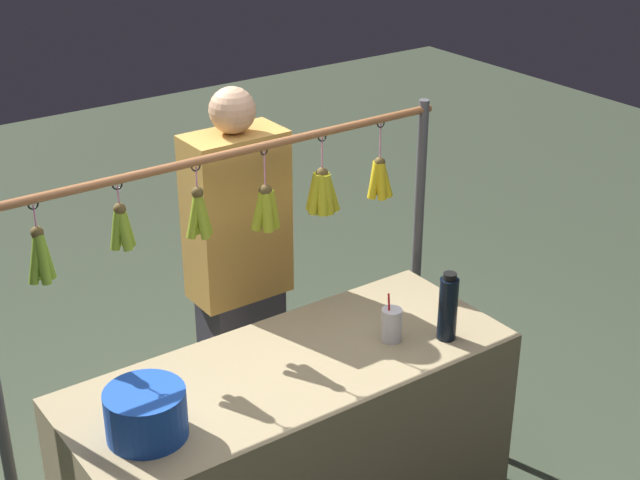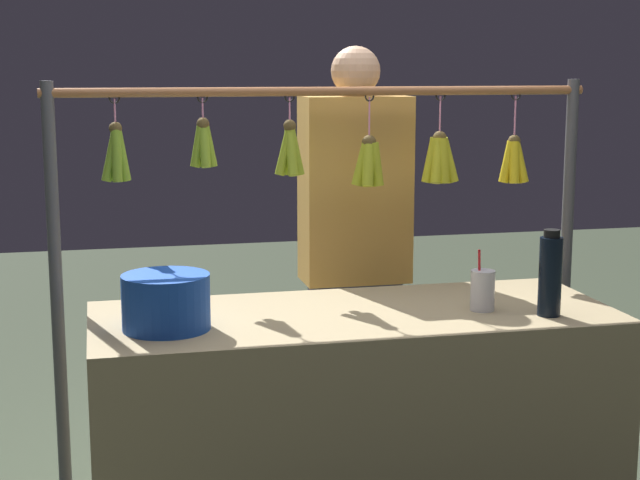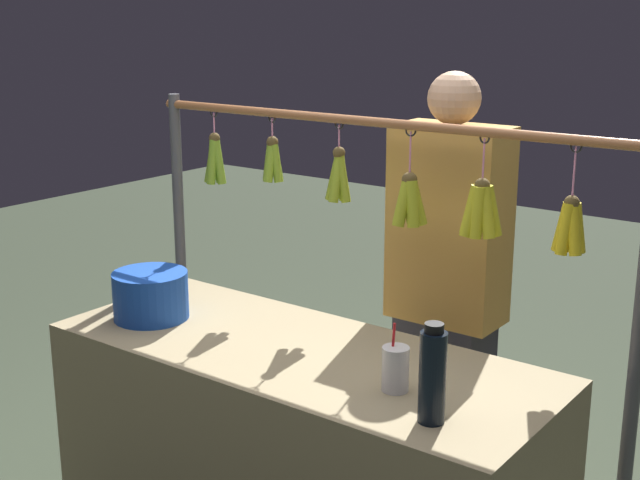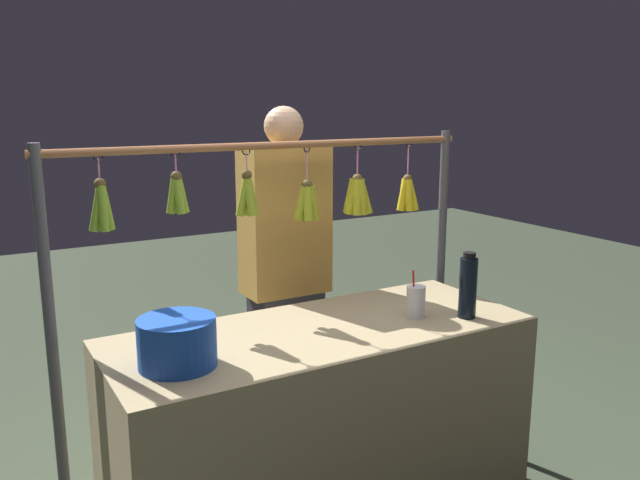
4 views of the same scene
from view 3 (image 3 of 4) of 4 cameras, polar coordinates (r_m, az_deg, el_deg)
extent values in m
cube|color=tan|center=(2.99, -1.35, -14.90)|extent=(1.68, 0.67, 0.86)
cylinder|color=#4C4C51|center=(2.76, 19.85, -9.95)|extent=(0.04, 0.04, 1.59)
cylinder|color=#4C4C51|center=(3.70, -9.07, -2.91)|extent=(0.04, 0.04, 1.59)
cylinder|color=#9E6038|center=(2.94, 3.36, 7.78)|extent=(1.94, 0.03, 0.03)
torus|color=black|center=(2.62, 16.50, 5.93)|extent=(0.04, 0.01, 0.04)
cylinder|color=pink|center=(2.64, 16.36, 4.11)|extent=(0.01, 0.01, 0.17)
sphere|color=brown|center=(2.65, 16.23, 2.35)|extent=(0.05, 0.05, 0.05)
cylinder|color=yellow|center=(2.68, 15.69, 0.83)|extent=(0.06, 0.04, 0.16)
cylinder|color=yellow|center=(2.65, 15.83, 0.68)|extent=(0.04, 0.06, 0.16)
cylinder|color=yellow|center=(2.65, 16.36, 0.63)|extent=(0.07, 0.06, 0.16)
cylinder|color=yellow|center=(2.68, 16.57, 0.75)|extent=(0.06, 0.05, 0.16)
cylinder|color=yellow|center=(2.69, 16.14, 0.86)|extent=(0.04, 0.06, 0.16)
torus|color=black|center=(2.74, 10.78, 6.62)|extent=(0.04, 0.01, 0.04)
cylinder|color=pink|center=(2.75, 10.70, 5.05)|extent=(0.01, 0.01, 0.15)
sphere|color=brown|center=(2.76, 10.63, 3.53)|extent=(0.05, 0.05, 0.05)
cylinder|color=gold|center=(2.79, 9.91, 1.97)|extent=(0.07, 0.04, 0.17)
cylinder|color=gold|center=(2.76, 9.96, 1.84)|extent=(0.06, 0.07, 0.17)
cylinder|color=gold|center=(2.75, 10.32, 1.76)|extent=(0.04, 0.06, 0.17)
cylinder|color=gold|center=(2.75, 10.91, 1.75)|extent=(0.08, 0.06, 0.17)
cylinder|color=gold|center=(2.78, 11.23, 1.87)|extent=(0.07, 0.06, 0.17)
cylinder|color=gold|center=(2.80, 10.97, 1.99)|extent=(0.05, 0.07, 0.17)
cylinder|color=gold|center=(2.81, 10.39, 2.05)|extent=(0.06, 0.06, 0.17)
torus|color=black|center=(2.86, 5.99, 7.16)|extent=(0.04, 0.01, 0.04)
cylinder|color=pink|center=(2.87, 5.95, 5.53)|extent=(0.01, 0.01, 0.16)
sphere|color=brown|center=(2.89, 5.91, 3.96)|extent=(0.05, 0.05, 0.05)
cylinder|color=#A9B625|center=(2.92, 5.48, 2.54)|extent=(0.08, 0.04, 0.16)
cylinder|color=#A9B625|center=(2.89, 5.48, 2.41)|extent=(0.05, 0.08, 0.16)
cylinder|color=#A9B625|center=(2.88, 6.10, 2.36)|extent=(0.06, 0.05, 0.16)
cylinder|color=#A9B625|center=(2.91, 6.35, 2.47)|extent=(0.07, 0.07, 0.16)
cylinder|color=#A9B625|center=(2.93, 5.99, 2.56)|extent=(0.05, 0.08, 0.16)
torus|color=black|center=(3.02, 1.27, 7.63)|extent=(0.04, 0.01, 0.04)
cylinder|color=pink|center=(3.02, 1.26, 6.67)|extent=(0.01, 0.01, 0.10)
sphere|color=brown|center=(3.03, 1.26, 5.76)|extent=(0.04, 0.04, 0.04)
cylinder|color=#96AF27|center=(3.06, 0.98, 4.18)|extent=(0.08, 0.04, 0.18)
cylinder|color=#96AF27|center=(3.03, 1.09, 4.10)|extent=(0.04, 0.08, 0.18)
cylinder|color=#96AF27|center=(3.04, 1.49, 4.11)|extent=(0.07, 0.04, 0.18)
cylinder|color=#96AF27|center=(3.06, 1.43, 4.20)|extent=(0.03, 0.06, 0.18)
torus|color=black|center=(3.20, -3.17, 8.03)|extent=(0.04, 0.01, 0.04)
cylinder|color=pink|center=(3.21, -3.16, 7.22)|extent=(0.01, 0.01, 0.09)
sphere|color=brown|center=(3.21, -3.15, 6.45)|extent=(0.04, 0.04, 0.04)
cylinder|color=#83A92A|center=(3.24, -3.35, 5.18)|extent=(0.06, 0.04, 0.15)
cylinder|color=#83A92A|center=(3.21, -3.30, 5.11)|extent=(0.04, 0.07, 0.15)
cylinder|color=#83A92A|center=(3.21, -2.91, 5.12)|extent=(0.06, 0.04, 0.15)
cylinder|color=#83A92A|center=(3.24, -2.93, 5.19)|extent=(0.04, 0.07, 0.15)
torus|color=black|center=(3.39, -7.01, 8.34)|extent=(0.04, 0.01, 0.04)
cylinder|color=pink|center=(3.40, -6.98, 7.48)|extent=(0.01, 0.01, 0.10)
sphere|color=brown|center=(3.41, -6.95, 6.67)|extent=(0.04, 0.04, 0.04)
cylinder|color=#7BA72A|center=(3.43, -7.13, 5.21)|extent=(0.07, 0.04, 0.18)
cylinder|color=#7BA72A|center=(3.41, -7.09, 5.15)|extent=(0.03, 0.06, 0.18)
cylinder|color=#7BA72A|center=(3.41, -6.68, 5.17)|extent=(0.06, 0.04, 0.18)
cylinder|color=#7BA72A|center=(3.43, -6.74, 5.23)|extent=(0.04, 0.06, 0.18)
cylinder|color=black|center=(2.31, 7.40, -8.97)|extent=(0.07, 0.07, 0.25)
cylinder|color=black|center=(2.26, 7.52, -5.76)|extent=(0.05, 0.05, 0.02)
cylinder|color=#1948B2|center=(3.11, -11.08, -3.59)|extent=(0.26, 0.26, 0.17)
cylinder|color=silver|center=(2.51, 4.98, -8.44)|extent=(0.08, 0.08, 0.13)
cylinder|color=red|center=(2.50, 4.77, -7.67)|extent=(0.01, 0.03, 0.20)
cube|color=#2D2D38|center=(3.40, 8.00, -11.57)|extent=(0.33, 0.22, 0.81)
cube|color=#BF8C3F|center=(3.14, 8.50, 1.01)|extent=(0.41, 0.22, 0.71)
sphere|color=tan|center=(3.06, 8.83, 9.20)|extent=(0.19, 0.19, 0.19)
camera|label=1|loc=(3.31, -64.08, 21.17)|focal=52.68mm
camera|label=2|loc=(2.59, -73.10, -1.90)|focal=54.96mm
camera|label=4|loc=(2.83, -54.54, 5.05)|focal=36.47mm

